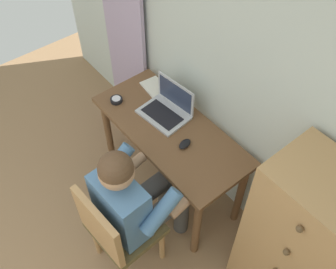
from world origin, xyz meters
TOP-DOWN VIEW (x-y plane):
  - wall_back at (0.00, 2.20)m, footprint 4.80×0.05m
  - curtain_panel at (-1.38, 2.13)m, footprint 0.53×0.03m
  - desk at (-0.46, 1.86)m, footprint 1.21×0.53m
  - dresser at (0.65, 1.93)m, footprint 0.61×0.45m
  - chair at (-0.18, 1.20)m, footprint 0.44×0.42m
  - person_seated at (-0.19, 1.38)m, footprint 0.55×0.60m
  - laptop at (-0.59, 1.94)m, footprint 0.36×0.28m
  - computer_mouse at (-0.28, 1.84)m, footprint 0.08×0.11m
  - desk_clock at (-0.92, 1.72)m, footprint 0.09×0.09m
  - notebook_pad at (-0.85, 2.03)m, footprint 0.23×0.17m

SIDE VIEW (x-z plane):
  - chair at x=-0.18m, z-range 0.05..0.92m
  - desk at x=-0.46m, z-range 0.25..0.98m
  - dresser at x=0.65m, z-range 0.00..1.27m
  - person_seated at x=-0.19m, z-range 0.07..1.26m
  - notebook_pad at x=-0.85m, z-range 0.73..0.75m
  - desk_clock at x=-0.92m, z-range 0.73..0.76m
  - computer_mouse at x=-0.28m, z-range 0.73..0.77m
  - laptop at x=-0.59m, z-range 0.67..0.90m
  - curtain_panel at x=-1.38m, z-range 0.00..2.13m
  - wall_back at x=0.00m, z-range 0.00..2.50m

